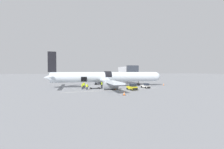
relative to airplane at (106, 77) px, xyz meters
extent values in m
plane|color=gray|center=(1.25, -3.10, -2.84)|extent=(500.00, 500.00, 0.00)
cube|color=silver|center=(0.44, -9.52, -2.84)|extent=(26.32, 3.47, 0.01)
cylinder|color=#4C4C51|center=(9.93, 7.89, -1.08)|extent=(0.60, 0.60, 3.52)
cube|color=silver|center=(9.93, 7.89, 2.18)|extent=(3.00, 12.68, 3.00)
cube|color=#333842|center=(9.93, 2.15, 2.18)|extent=(3.90, 1.60, 3.60)
cylinder|color=silver|center=(0.57, 0.00, 0.17)|extent=(34.06, 3.10, 3.10)
sphere|color=silver|center=(17.60, 0.00, 0.17)|extent=(2.95, 2.95, 2.95)
cone|color=silver|center=(-16.47, 0.00, 0.17)|extent=(3.57, 2.85, 2.85)
cylinder|color=black|center=(0.57, -0.03, 0.44)|extent=(2.04, 3.11, 3.11)
cube|color=black|center=(-15.88, 0.00, 4.68)|extent=(2.33, 0.28, 5.92)
cube|color=silver|center=(-15.83, -4.62, 0.48)|extent=(1.05, 9.25, 0.20)
cube|color=silver|center=(-15.83, 4.63, 0.48)|extent=(1.05, 9.25, 0.20)
cube|color=silver|center=(-0.80, -8.72, -0.69)|extent=(2.51, 16.52, 0.40)
cube|color=silver|center=(-0.80, 8.73, -0.69)|extent=(2.51, 16.52, 0.40)
cylinder|color=gray|center=(-0.60, -8.49, -1.71)|extent=(3.79, 2.21, 2.21)
cylinder|color=gray|center=(-0.60, 8.49, -1.71)|extent=(3.79, 2.21, 2.21)
cube|color=black|center=(-6.93, -1.53, -0.38)|extent=(1.70, 0.12, 1.40)
cylinder|color=#56565B|center=(11.13, 0.00, -1.50)|extent=(0.22, 0.22, 1.78)
sphere|color=black|center=(11.13, 0.00, -2.39)|extent=(0.92, 0.92, 0.92)
cylinder|color=#56565B|center=(-2.84, -2.25, -1.50)|extent=(0.22, 0.22, 1.78)
sphere|color=black|center=(-2.84, -2.25, -2.39)|extent=(0.92, 0.92, 0.92)
cylinder|color=#56565B|center=(-2.84, 2.25, -1.50)|extent=(0.22, 0.22, 1.78)
sphere|color=black|center=(-2.84, 2.25, -2.39)|extent=(0.92, 0.92, 0.92)
cube|color=yellow|center=(4.59, -10.41, -2.25)|extent=(2.07, 3.05, 0.71)
cube|color=#232833|center=(4.67, -10.90, -1.51)|extent=(1.58, 1.48, 0.77)
cube|color=black|center=(4.83, -11.86, -2.39)|extent=(1.47, 0.36, 0.35)
sphere|color=black|center=(3.98, -11.49, -2.56)|extent=(0.56, 0.56, 0.56)
sphere|color=black|center=(5.51, -11.23, -2.56)|extent=(0.56, 0.56, 0.56)
sphere|color=black|center=(3.67, -9.59, -2.56)|extent=(0.56, 0.56, 0.56)
sphere|color=black|center=(5.20, -9.34, -2.56)|extent=(0.56, 0.56, 0.56)
cube|color=silver|center=(10.02, -7.21, -2.34)|extent=(1.65, 3.09, 0.53)
cube|color=#232833|center=(10.10, -7.72, -1.76)|extent=(1.23, 1.46, 0.63)
cube|color=black|center=(10.25, -8.71, -2.45)|extent=(1.11, 0.28, 0.27)
sphere|color=black|center=(9.59, -8.28, -2.56)|extent=(0.56, 0.56, 0.56)
sphere|color=black|center=(10.75, -8.11, -2.56)|extent=(0.56, 0.56, 0.56)
sphere|color=black|center=(9.29, -6.31, -2.56)|extent=(0.56, 0.56, 0.56)
sphere|color=black|center=(10.45, -6.13, -2.56)|extent=(0.56, 0.56, 0.56)
cube|color=#999BA0|center=(-4.23, -5.11, -2.39)|extent=(3.28, 1.81, 0.05)
cube|color=#999BA0|center=(-2.64, -5.15, -2.12)|extent=(0.10, 1.73, 0.49)
cube|color=#999BA0|center=(-4.25, -5.94, -2.12)|extent=(3.17, 0.14, 0.49)
cube|color=#999BA0|center=(-4.21, -4.28, -2.12)|extent=(3.17, 0.14, 0.49)
cube|color=#333338|center=(-2.16, -5.16, -2.58)|extent=(0.90, 0.10, 0.06)
sphere|color=black|center=(-3.12, -6.00, -2.64)|extent=(0.40, 0.40, 0.40)
sphere|color=black|center=(-3.07, -4.28, -2.64)|extent=(0.40, 0.40, 0.40)
sphere|color=black|center=(-5.38, -5.94, -2.64)|extent=(0.40, 0.40, 0.40)
sphere|color=black|center=(-5.34, -4.22, -2.64)|extent=(0.40, 0.40, 0.40)
cube|color=#14472D|center=(-5.46, -5.39, -2.15)|extent=(0.42, 0.34, 0.43)
cube|color=olive|center=(-3.41, -5.09, -2.19)|extent=(0.49, 0.27, 0.36)
cylinder|color=black|center=(-1.96, -3.51, -2.40)|extent=(0.46, 0.46, 0.89)
cylinder|color=#B7E019|center=(-1.96, -3.51, -1.60)|extent=(0.59, 0.59, 0.70)
sphere|color=#9E7556|center=(-1.96, -3.51, -1.12)|extent=(0.25, 0.25, 0.25)
cylinder|color=#B7E019|center=(-1.79, -3.33, -1.68)|extent=(0.19, 0.19, 0.65)
cylinder|color=#B7E019|center=(-2.13, -3.69, -1.68)|extent=(0.19, 0.19, 0.65)
cylinder|color=#2D2D33|center=(-6.90, -2.81, -2.43)|extent=(0.42, 0.42, 0.82)
cylinder|color=#B7E019|center=(-6.90, -2.81, -1.70)|extent=(0.54, 0.54, 0.65)
sphere|color=beige|center=(-6.90, -2.81, -1.26)|extent=(0.23, 0.23, 0.23)
cylinder|color=#B7E019|center=(-7.03, -3.00, -1.77)|extent=(0.17, 0.17, 0.60)
cylinder|color=#B7E019|center=(-6.78, -2.62, -1.77)|extent=(0.17, 0.17, 0.60)
cylinder|color=#1E2338|center=(-7.71, -5.94, -2.46)|extent=(0.28, 0.28, 0.76)
cylinder|color=#CCE523|center=(-7.71, -5.94, -1.79)|extent=(0.37, 0.37, 0.60)
sphere|color=#9E7556|center=(-7.71, -5.94, -1.38)|extent=(0.21, 0.21, 0.21)
cylinder|color=#CCE523|center=(-7.71, -5.73, -1.85)|extent=(0.12, 0.12, 0.55)
cylinder|color=#CCE523|center=(-7.70, -6.15, -1.85)|extent=(0.12, 0.12, 0.55)
cylinder|color=#1E2338|center=(-6.56, -7.34, -2.44)|extent=(0.36, 0.36, 0.80)
cylinder|color=#CCE523|center=(-6.56, -7.34, -1.73)|extent=(0.46, 0.46, 0.63)
sphere|color=beige|center=(-6.56, -7.34, -1.30)|extent=(0.22, 0.22, 0.22)
cylinder|color=#CCE523|center=(-6.78, -7.29, -1.80)|extent=(0.15, 0.15, 0.58)
cylinder|color=#CCE523|center=(-6.35, -7.40, -1.80)|extent=(0.15, 0.15, 0.58)
cylinder|color=#2D2D33|center=(-7.28, -4.35, -2.41)|extent=(0.44, 0.44, 0.87)
cylinder|color=#CCE523|center=(-7.28, -4.35, -1.63)|extent=(0.56, 0.56, 0.69)
sphere|color=#9E7556|center=(-7.28, -4.35, -1.16)|extent=(0.24, 0.24, 0.24)
cylinder|color=#CCE523|center=(-7.08, -4.48, -1.70)|extent=(0.18, 0.18, 0.63)
cylinder|color=#CCE523|center=(-7.49, -4.22, -1.70)|extent=(0.18, 0.18, 0.63)
cylinder|color=#1E2338|center=(0.14, -4.29, -2.41)|extent=(0.36, 0.36, 0.87)
cylinder|color=orange|center=(0.14, -4.29, -1.63)|extent=(0.46, 0.46, 0.69)
sphere|color=brown|center=(0.14, -4.29, -1.16)|extent=(0.24, 0.24, 0.24)
cylinder|color=orange|center=(-0.10, -4.32, -1.70)|extent=(0.15, 0.15, 0.63)
cylinder|color=orange|center=(0.38, -4.26, -1.70)|extent=(0.15, 0.15, 0.63)
cube|color=black|center=(19.83, -1.40, -2.83)|extent=(0.58, 0.58, 0.03)
cone|color=orange|center=(19.83, -1.40, -2.54)|extent=(0.43, 0.43, 0.60)
cylinder|color=white|center=(19.83, -1.40, -2.51)|extent=(0.25, 0.25, 0.07)
cube|color=black|center=(-0.13, -17.89, -2.83)|extent=(0.58, 0.58, 0.03)
cone|color=orange|center=(-0.13, -17.89, -2.48)|extent=(0.43, 0.43, 0.73)
cylinder|color=white|center=(-0.13, -17.89, -2.44)|extent=(0.25, 0.25, 0.09)
cube|color=black|center=(0.59, -8.80, -2.83)|extent=(0.52, 0.52, 0.03)
cone|color=orange|center=(0.59, -8.80, -2.50)|extent=(0.39, 0.39, 0.68)
cylinder|color=white|center=(0.59, -8.80, -2.47)|extent=(0.22, 0.22, 0.08)
camera|label=1|loc=(-10.01, -46.16, 1.95)|focal=24.00mm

